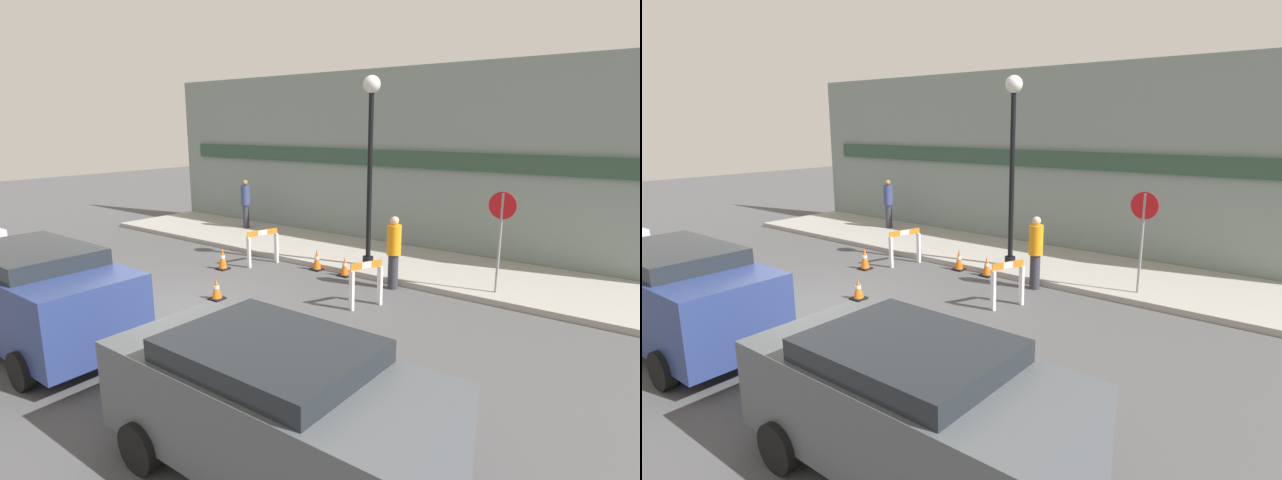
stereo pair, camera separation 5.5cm
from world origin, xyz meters
The scene contains 15 objects.
ground_plane centered at (0.00, 0.00, 0.00)m, with size 60.00×60.00×0.00m, color #4C4C4F.
sidewalk_slab centered at (0.00, 6.21, 0.07)m, with size 18.00×3.41×0.14m.
storefront_facade centered at (0.00, 7.99, 2.75)m, with size 18.00×0.22×5.50m.
streetlamp_post centered at (1.70, 5.19, 3.29)m, with size 0.44×0.44×4.87m.
stop_sign centered at (5.16, 5.03, 1.66)m, with size 0.60×0.06×2.27m.
barricade_0 centered at (3.12, 2.80, 0.54)m, with size 0.44×0.77×1.01m.
barricade_1 centered at (-0.92, 3.90, 0.55)m, with size 0.37×0.95×0.99m.
traffic_cone_0 centered at (-1.48, 2.92, 0.29)m, with size 0.30×0.30×0.60m.
traffic_cone_1 centered at (0.58, 4.40, 0.28)m, with size 0.30×0.30×0.58m.
traffic_cone_2 centered at (1.49, 4.40, 0.24)m, with size 0.30×0.30×0.51m.
traffic_cone_3 centered at (0.21, 1.20, 0.23)m, with size 0.30×0.30×0.49m.
person_worker centered at (2.97, 4.25, 0.94)m, with size 0.45×0.45×1.75m.
person_pedestrian centered at (-4.48, 6.78, 1.09)m, with size 0.41×0.41×1.75m.
parked_car_1 centered at (-0.47, -2.29, 1.01)m, with size 4.41×1.92×1.79m.
parked_car_2 centered at (5.07, -2.29, 0.92)m, with size 3.89×1.91×1.61m.
Camera 1 is at (8.42, -5.84, 3.81)m, focal length 28.00 mm.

